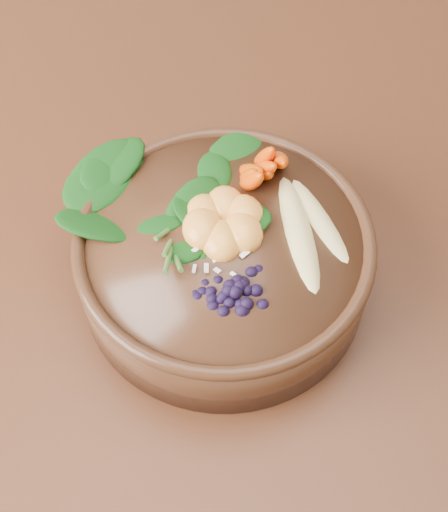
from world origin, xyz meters
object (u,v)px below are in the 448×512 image
at_px(dining_table, 330,219).
at_px(blueberry_pile, 236,280).
at_px(carrot_cluster, 266,145).
at_px(stoneware_bowl, 224,261).
at_px(mandarin_cluster, 224,214).
at_px(banana_halves, 311,217).
at_px(kale_heap, 170,181).

height_order(dining_table, blueberry_pile, blueberry_pile).
relative_size(dining_table, blueberry_pile, 11.64).
relative_size(dining_table, carrot_cluster, 19.50).
height_order(stoneware_bowl, mandarin_cluster, mandarin_cluster).
bearing_deg(dining_table, banana_halves, -121.88).
xyz_separation_m(mandarin_cluster, blueberry_pile, (-0.00, -0.08, 0.00)).
bearing_deg(blueberry_pile, stoneware_bowl, 89.83).
distance_m(stoneware_bowl, carrot_cluster, 0.13).
distance_m(stoneware_bowl, kale_heap, 0.10).
bearing_deg(kale_heap, blueberry_pile, -71.24).
xyz_separation_m(dining_table, kale_heap, (-0.21, -0.06, 0.20)).
bearing_deg(dining_table, mandarin_cluster, -146.13).
bearing_deg(kale_heap, dining_table, 16.90).
bearing_deg(stoneware_bowl, mandarin_cluster, 80.62).
relative_size(kale_heap, blueberry_pile, 1.42).
xyz_separation_m(kale_heap, blueberry_pile, (0.04, -0.13, -0.00)).
bearing_deg(carrot_cluster, banana_halves, -66.94).
relative_size(stoneware_bowl, kale_heap, 1.53).
distance_m(carrot_cluster, mandarin_cluster, 0.08).
xyz_separation_m(banana_halves, blueberry_pile, (-0.09, -0.06, 0.01)).
xyz_separation_m(stoneware_bowl, carrot_cluster, (0.06, 0.08, 0.08)).
height_order(dining_table, mandarin_cluster, mandarin_cluster).
height_order(banana_halves, mandarin_cluster, mandarin_cluster).
distance_m(stoneware_bowl, banana_halves, 0.10).
distance_m(stoneware_bowl, blueberry_pile, 0.09).
distance_m(dining_table, mandarin_cluster, 0.27).
relative_size(dining_table, stoneware_bowl, 5.38).
height_order(stoneware_bowl, carrot_cluster, carrot_cluster).
height_order(stoneware_bowl, kale_heap, kale_heap).
xyz_separation_m(dining_table, banana_halves, (-0.08, -0.13, 0.19)).
relative_size(stoneware_bowl, carrot_cluster, 3.62).
bearing_deg(stoneware_bowl, blueberry_pile, -90.17).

